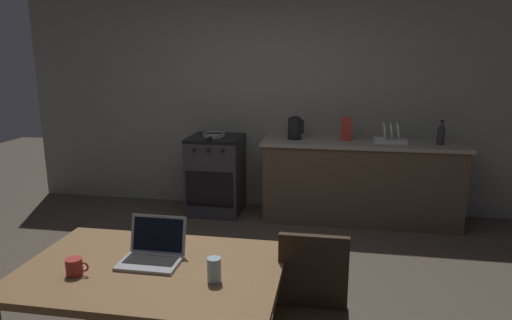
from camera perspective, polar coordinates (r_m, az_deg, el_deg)
The scene contains 14 objects.
ground_plane at distance 3.59m, azimuth -5.45°, elevation -17.54°, with size 12.00×12.00×0.00m, color #473D33.
back_wall at distance 5.39m, azimuth 4.01°, elevation 7.77°, with size 6.40×0.10×2.65m, color gray.
kitchen_counter at distance 5.18m, azimuth 12.91°, elevation -2.56°, with size 2.16×0.64×0.90m.
stove_oven at distance 5.34m, azimuth -5.01°, elevation -1.82°, with size 0.60×0.62×0.90m.
dining_table at distance 2.58m, azimuth -12.94°, elevation -14.20°, with size 1.38×0.91×0.73m.
chair at distance 2.56m, azimuth 6.92°, elevation -18.07°, with size 0.40×0.40×0.89m.
laptop at distance 2.60m, azimuth -12.83°, elevation -11.31°, with size 0.32×0.28×0.22m.
electric_kettle at distance 5.07m, azimuth 4.88°, elevation 3.99°, with size 0.18×0.16×0.25m.
bottle at distance 5.12m, azimuth 22.18°, elevation 3.12°, with size 0.08×0.08×0.25m.
frying_pan at distance 5.22m, azimuth -5.34°, elevation 3.17°, with size 0.26×0.43×0.05m.
coffee_mug at distance 2.57m, azimuth -21.77°, elevation -12.31°, with size 0.12×0.08×0.09m.
drinking_glass at distance 2.33m, azimuth -5.26°, elevation -13.54°, with size 0.07×0.07×0.13m.
cereal_box at distance 5.07m, azimuth 11.25°, elevation 3.86°, with size 0.13×0.05×0.25m.
dish_rack at distance 5.10m, azimuth 16.48°, elevation 2.70°, with size 0.34×0.26×0.21m.
Camera 1 is at (0.84, -2.97, 1.84)m, focal length 31.94 mm.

